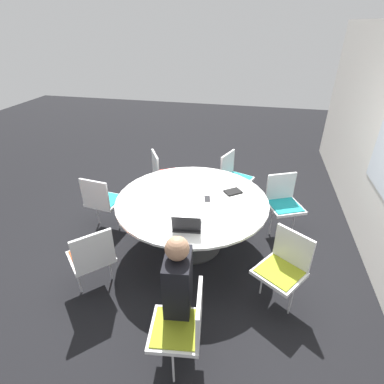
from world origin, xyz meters
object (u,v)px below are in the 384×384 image
(chair_4, at_px, (164,172))
(chair_5, at_px, (102,199))
(chair_2, at_px, (283,200))
(person_0, at_px, (176,284))
(chair_1, at_px, (284,265))
(chair_3, at_px, (234,175))
(cell_phone, at_px, (207,199))
(chair_6, at_px, (92,255))
(laptop, at_px, (187,225))
(spiral_notebook, at_px, (233,192))
(chair_0, at_px, (183,324))

(chair_4, height_order, chair_5, same)
(chair_2, xyz_separation_m, person_0, (1.98, -1.00, 0.19))
(chair_1, distance_m, chair_3, 2.07)
(chair_4, distance_m, cell_phone, 1.42)
(chair_3, xyz_separation_m, chair_5, (1.15, -1.73, 0.00))
(chair_3, relative_size, chair_6, 1.00)
(laptop, relative_size, spiral_notebook, 1.28)
(laptop, height_order, cell_phone, laptop)
(chair_3, bearing_deg, person_0, 15.90)
(chair_0, relative_size, chair_6, 1.00)
(chair_1, relative_size, chair_2, 1.00)
(chair_4, bearing_deg, chair_3, 67.10)
(chair_2, relative_size, laptop, 2.58)
(chair_3, bearing_deg, chair_1, 41.11)
(chair_2, bearing_deg, person_0, 38.39)
(chair_6, bearing_deg, laptop, -24.95)
(chair_4, xyz_separation_m, person_0, (2.47, 0.89, 0.19))
(chair_6, bearing_deg, chair_0, -73.39)
(chair_2, height_order, cell_phone, chair_2)
(chair_2, bearing_deg, cell_phone, 5.50)
(chair_3, height_order, spiral_notebook, chair_3)
(chair_1, bearing_deg, cell_phone, -3.56)
(chair_1, xyz_separation_m, chair_4, (-1.80, -1.84, 0.00))
(chair_5, xyz_separation_m, chair_6, (1.09, 0.44, 0.00))
(chair_3, distance_m, chair_4, 1.15)
(chair_3, bearing_deg, chair_5, -35.01)
(chair_1, xyz_separation_m, chair_3, (-1.95, -0.70, 0.00))
(chair_3, distance_m, laptop, 1.93)
(chair_3, relative_size, spiral_notebook, 3.32)
(spiral_notebook, distance_m, cell_phone, 0.38)
(chair_0, bearing_deg, chair_1, -50.69)
(chair_6, bearing_deg, spiral_notebook, -2.63)
(chair_5, bearing_deg, laptop, -20.22)
(chair_0, xyz_separation_m, chair_2, (-2.21, 0.89, 0.00))
(chair_4, distance_m, chair_6, 2.09)
(chair_4, xyz_separation_m, spiral_notebook, (0.83, 1.20, 0.24))
(chair_2, xyz_separation_m, laptop, (1.24, -1.08, 0.28))
(chair_0, bearing_deg, chair_2, -29.44)
(person_0, height_order, cell_phone, person_0)
(person_0, xyz_separation_m, cell_phone, (-1.41, 0.02, 0.04))
(chair_0, height_order, person_0, person_0)
(chair_2, xyz_separation_m, spiral_notebook, (0.34, -0.68, 0.24))
(chair_1, distance_m, chair_5, 2.56)
(chair_2, distance_m, laptop, 1.67)
(chair_1, xyz_separation_m, spiral_notebook, (-0.98, -0.63, 0.24))
(laptop, bearing_deg, cell_phone, -106.40)
(chair_5, bearing_deg, person_0, -37.45)
(person_0, height_order, laptop, person_0)
(chair_2, relative_size, chair_4, 1.00)
(spiral_notebook, bearing_deg, cell_phone, -51.59)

